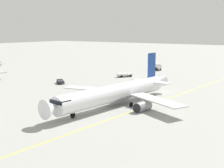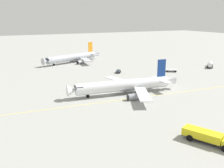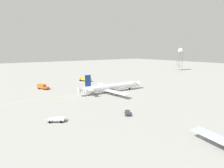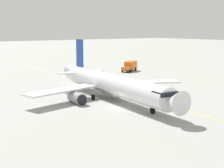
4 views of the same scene
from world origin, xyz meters
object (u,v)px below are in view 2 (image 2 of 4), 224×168
object	(u,v)px
airliner_secondary	(73,58)
fire_tender_truck	(208,136)
baggage_truck_truck	(118,71)
fuel_tanker_truck	(210,64)
airliner_main	(125,86)
pushback_tug_truck	(171,70)

from	to	relation	value
airliner_secondary	fire_tender_truck	distance (m)	104.74
baggage_truck_truck	fire_tender_truck	distance (m)	70.57
baggage_truck_truck	fire_tender_truck	world-z (taller)	fire_tender_truck
airliner_secondary	fuel_tanker_truck	xyz separation A→B (m)	(59.29, -44.96, -1.16)
airliner_secondary	fuel_tanker_truck	world-z (taller)	airliner_secondary
fuel_tanker_truck	fire_tender_truck	distance (m)	87.43
fire_tender_truck	fuel_tanker_truck	bearing A→B (deg)	108.52
airliner_main	airliner_secondary	size ratio (longest dim) A/B	1.06
airliner_main	baggage_truck_truck	world-z (taller)	airliner_main
pushback_tug_truck	fire_tender_truck	world-z (taller)	fire_tender_truck
fuel_tanker_truck	airliner_main	bearing A→B (deg)	156.83
airliner_main	baggage_truck_truck	bearing A→B (deg)	-107.79
airliner_secondary	airliner_main	bearing A→B (deg)	67.58
airliner_secondary	fuel_tanker_truck	bearing A→B (deg)	122.92
fuel_tanker_truck	pushback_tug_truck	xyz separation A→B (m)	(-25.31, 0.14, -0.78)
baggage_truck_truck	airliner_secondary	bearing A→B (deg)	52.15
airliner_main	fuel_tanker_truck	bearing A→B (deg)	-155.10
fire_tender_truck	airliner_secondary	bearing A→B (deg)	152.96
airliner_secondary	pushback_tug_truck	bearing A→B (deg)	107.26
airliner_main	airliner_secondary	world-z (taller)	airliner_main
airliner_secondary	baggage_truck_truck	world-z (taller)	airliner_secondary
airliner_secondary	pushback_tug_truck	distance (m)	56.28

